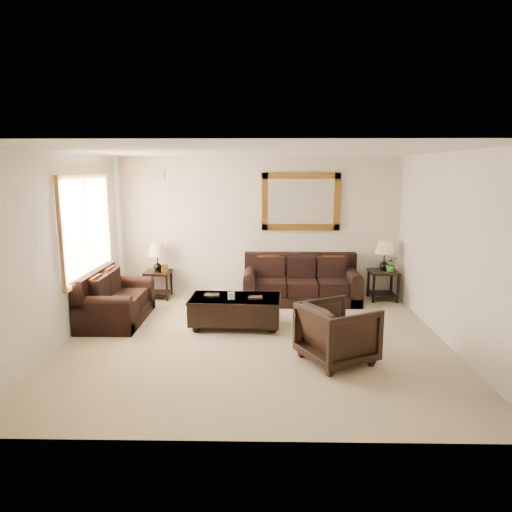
{
  "coord_description": "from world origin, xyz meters",
  "views": [
    {
      "loc": [
        0.14,
        -6.29,
        2.45
      ],
      "look_at": [
        0.01,
        0.6,
        1.14
      ],
      "focal_mm": 32.0,
      "sensor_mm": 36.0,
      "label": 1
    }
  ],
  "objects_px": {
    "armchair": "(337,330)",
    "sofa": "(301,285)",
    "end_table_right": "(384,261)",
    "loveseat": "(113,302)",
    "end_table_left": "(158,263)",
    "coffee_table": "(235,308)"
  },
  "relations": [
    {
      "from": "loveseat",
      "to": "end_table_right",
      "type": "relative_size",
      "value": 1.31
    },
    {
      "from": "end_table_left",
      "to": "armchair",
      "type": "height_order",
      "value": "end_table_left"
    },
    {
      "from": "end_table_right",
      "to": "armchair",
      "type": "height_order",
      "value": "end_table_right"
    },
    {
      "from": "sofa",
      "to": "armchair",
      "type": "xyz_separation_m",
      "value": [
        0.25,
        -2.77,
        0.11
      ]
    },
    {
      "from": "coffee_table",
      "to": "loveseat",
      "type": "bearing_deg",
      "value": 176.09
    },
    {
      "from": "end_table_right",
      "to": "armchair",
      "type": "bearing_deg",
      "value": -114.51
    },
    {
      "from": "sofa",
      "to": "end_table_right",
      "type": "distance_m",
      "value": 1.63
    },
    {
      "from": "sofa",
      "to": "coffee_table",
      "type": "relative_size",
      "value": 1.48
    },
    {
      "from": "sofa",
      "to": "end_table_left",
      "type": "bearing_deg",
      "value": 177.07
    },
    {
      "from": "coffee_table",
      "to": "armchair",
      "type": "distance_m",
      "value": 1.92
    },
    {
      "from": "sofa",
      "to": "end_table_left",
      "type": "distance_m",
      "value": 2.77
    },
    {
      "from": "coffee_table",
      "to": "armchair",
      "type": "xyz_separation_m",
      "value": [
        1.4,
        -1.31,
        0.12
      ]
    },
    {
      "from": "armchair",
      "to": "coffee_table",
      "type": "bearing_deg",
      "value": 19.31
    },
    {
      "from": "end_table_left",
      "to": "armchair",
      "type": "xyz_separation_m",
      "value": [
        2.99,
        -2.91,
        -0.27
      ]
    },
    {
      "from": "loveseat",
      "to": "coffee_table",
      "type": "height_order",
      "value": "loveseat"
    },
    {
      "from": "sofa",
      "to": "loveseat",
      "type": "relative_size",
      "value": 1.43
    },
    {
      "from": "sofa",
      "to": "end_table_right",
      "type": "bearing_deg",
      "value": 4.5
    },
    {
      "from": "sofa",
      "to": "coffee_table",
      "type": "height_order",
      "value": "sofa"
    },
    {
      "from": "loveseat",
      "to": "armchair",
      "type": "relative_size",
      "value": 1.77
    },
    {
      "from": "end_table_left",
      "to": "armchair",
      "type": "bearing_deg",
      "value": -44.25
    },
    {
      "from": "armchair",
      "to": "sofa",
      "type": "bearing_deg",
      "value": -22.44
    },
    {
      "from": "sofa",
      "to": "loveseat",
      "type": "height_order",
      "value": "sofa"
    }
  ]
}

